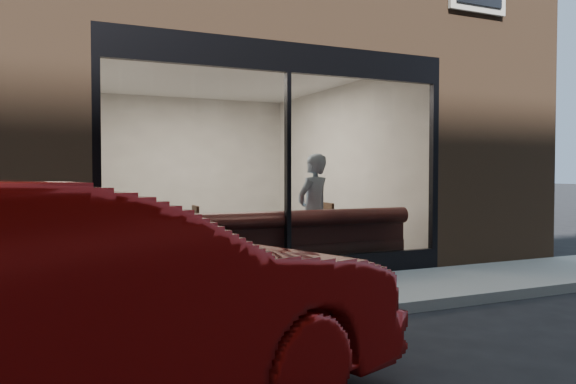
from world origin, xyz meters
name	(u,v)px	position (x,y,z in m)	size (l,w,h in m)	color
ground	(371,316)	(0.00, 0.00, 0.00)	(120.00, 120.00, 0.00)	black
sidewalk_near	(325,296)	(0.00, 1.00, 0.01)	(40.00, 2.00, 0.01)	gray
kerb_near	(374,311)	(0.00, -0.05, 0.06)	(40.00, 0.10, 0.12)	gray
host_building_pier_right	(324,167)	(3.75, 8.00, 1.60)	(2.50, 12.00, 3.20)	brown
host_building_backfill	(155,168)	(0.00, 11.00, 1.60)	(5.00, 6.00, 3.20)	brown
cafe_floor	(221,251)	(0.00, 5.00, 0.02)	(6.00, 6.00, 0.00)	#2D2D30
cafe_ceiling	(220,77)	(0.00, 5.00, 3.19)	(6.00, 6.00, 0.00)	white
cafe_wall_back	(181,167)	(0.00, 7.99, 1.60)	(5.00, 5.00, 0.00)	#BCB9B3
cafe_wall_left	(75,164)	(-2.49, 5.00, 1.60)	(6.00, 6.00, 0.00)	#BCB9B3
cafe_wall_right	(339,166)	(2.49, 5.00, 1.60)	(6.00, 6.00, 0.00)	#BCB9B3
storefront_kick	(288,270)	(0.00, 2.05, 0.15)	(5.00, 0.10, 0.30)	black
storefront_header	(288,58)	(0.00, 2.05, 3.00)	(5.00, 0.10, 0.40)	black
storefront_mullion	(288,166)	(0.00, 2.05, 1.55)	(0.06, 0.10, 2.50)	black
storefront_glass	(289,166)	(0.00, 2.02, 1.55)	(4.80, 4.80, 0.00)	white
banquette	(276,260)	(0.00, 2.45, 0.23)	(4.00, 0.55, 0.45)	#3B1515
person	(313,211)	(0.76, 2.78, 0.87)	(0.64, 0.42, 1.75)	#869EB6
cafe_table_left	(149,225)	(-1.67, 3.00, 0.74)	(0.60, 0.60, 0.04)	black
cafe_table_right	(342,216)	(1.52, 3.23, 0.74)	(0.59, 0.59, 0.04)	black
cafe_chair_left	(183,252)	(-1.02, 3.68, 0.24)	(0.40, 0.40, 0.04)	black
cafe_chair_right	(317,245)	(1.24, 3.55, 0.24)	(0.46, 0.46, 0.04)	black
wall_poster	(82,162)	(-2.45, 4.04, 1.62)	(0.02, 0.61, 0.82)	white
parked_car	(47,318)	(-3.07, -1.69, 0.71)	(1.51, 4.32, 1.42)	maroon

